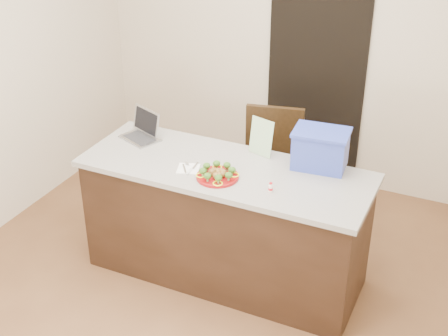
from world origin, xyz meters
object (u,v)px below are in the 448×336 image
at_px(plate, 218,176).
at_px(blue_box, 320,149).
at_px(island, 225,222).
at_px(laptop, 143,130).
at_px(yogurt_bottle, 271,188).
at_px(chair, 268,164).
at_px(napkin, 188,169).

bearing_deg(plate, blue_box, 37.78).
relative_size(plate, blue_box, 0.72).
xyz_separation_m(island, laptop, (-0.77, 0.18, 0.51)).
bearing_deg(yogurt_bottle, chair, 111.60).
xyz_separation_m(plate, napkin, (-0.24, 0.03, -0.01)).
relative_size(island, yogurt_bottle, 31.70).
relative_size(yogurt_bottle, laptop, 0.19).
xyz_separation_m(yogurt_bottle, laptop, (-1.18, 0.35, 0.03)).
height_order(plate, chair, chair).
relative_size(napkin, chair, 0.14).
bearing_deg(plate, laptop, 157.01).
height_order(yogurt_bottle, blue_box, blue_box).
xyz_separation_m(laptop, chair, (0.82, 0.55, -0.38)).
xyz_separation_m(napkin, chair, (0.27, 0.86, -0.32)).
bearing_deg(blue_box, chair, 135.05).
bearing_deg(chair, plate, -104.21).
bearing_deg(yogurt_bottle, island, 157.12).
relative_size(island, napkin, 13.93).
distance_m(plate, blue_box, 0.74).
height_order(napkin, chair, chair).
relative_size(plate, laptop, 0.84).
bearing_deg(laptop, napkin, -6.87).
xyz_separation_m(island, blue_box, (0.59, 0.29, 0.60)).
distance_m(napkin, yogurt_bottle, 0.63).
xyz_separation_m(laptop, blue_box, (1.36, 0.11, 0.08)).
distance_m(plate, laptop, 0.86).
bearing_deg(island, blue_box, 26.26).
relative_size(napkin, yogurt_bottle, 2.28).
xyz_separation_m(plate, blue_box, (0.57, 0.44, 0.13)).
height_order(plate, laptop, laptop).
bearing_deg(plate, yogurt_bottle, -2.31).
relative_size(island, laptop, 5.96).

